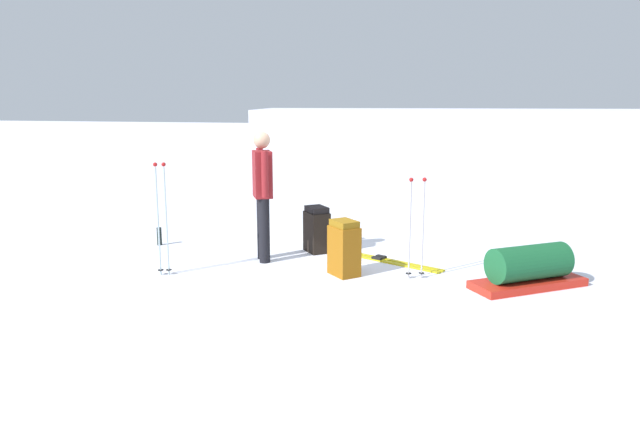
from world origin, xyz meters
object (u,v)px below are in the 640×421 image
Objects in this scene: skier_standing at (263,189)px; backpack_bright at (317,230)px; ski_poles_planted_near at (162,214)px; gear_sled at (529,268)px; ski_poles_planted_far at (417,223)px; thermos_bottle at (159,236)px; backpack_large_dark at (344,248)px; ski_pair_near at (379,259)px.

backpack_bright is at bearing 44.08° from skier_standing.
backpack_bright is 0.47× the size of ski_poles_planted_near.
gear_sled is (2.68, -1.05, -0.09)m from backpack_bright.
gear_sled is at bearing 5.27° from ski_poles_planted_near.
gear_sled is (3.28, -0.48, -0.73)m from skier_standing.
ski_poles_planted_far is at bearing 9.12° from ski_poles_planted_near.
backpack_bright is at bearing 158.55° from gear_sled.
ski_poles_planted_far is 1.36m from gear_sled.
ski_poles_planted_near reaches higher than backpack_bright.
skier_standing reaches higher than ski_poles_planted_near.
thermos_bottle is (-0.74, 1.35, -0.63)m from ski_poles_planted_near.
backpack_bright reaches higher than thermos_bottle.
ski_poles_planted_near is (-2.14, -0.43, 0.43)m from backpack_large_dark.
backpack_bright is at bearing 164.42° from ski_pair_near.
thermos_bottle is (-2.33, -0.10, -0.18)m from backpack_bright.
ski_poles_planted_far is (3.00, 0.48, -0.08)m from ski_poles_planted_near.
skier_standing is 3.39m from gear_sled.
backpack_bright reaches higher than ski_pair_near.
backpack_bright is 0.53× the size of ski_poles_planted_far.
backpack_bright is 2.47× the size of thermos_bottle.
skier_standing is 1.24× the size of gear_sled.
backpack_bright is 2.19m from ski_poles_planted_near.
thermos_bottle is (-2.89, 0.91, -0.20)m from backpack_large_dark.
backpack_bright is at bearing 145.51° from ski_poles_planted_far.
ski_poles_planted_near is at bearing -154.33° from ski_pair_near.
backpack_bright is 2.88m from gear_sled.
skier_standing is at bearing 171.72° from gear_sled.
skier_standing is 1.38m from backpack_large_dark.
backpack_large_dark is at bearing -61.31° from backpack_bright.
skier_standing is 2.06m from ski_poles_planted_far.
ski_poles_planted_far is (1.41, -0.97, 0.36)m from backpack_bright.
backpack_bright is (-0.90, 0.25, 0.30)m from ski_pair_near.
ski_pair_near is 6.63× the size of thermos_bottle.
ski_poles_planted_far is at bearing -34.49° from backpack_bright.
skier_standing reaches higher than backpack_bright.
gear_sled is at bearing -3.89° from ski_poles_planted_far.
gear_sled reaches higher than ski_pair_near.
skier_standing reaches higher than ski_poles_planted_far.
backpack_large_dark is 0.92m from ski_poles_planted_far.
ski_pair_near is (1.50, 0.33, -0.94)m from skier_standing.
gear_sled is 5.11m from thermos_bottle.
backpack_large_dark is 1.16m from backpack_bright.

